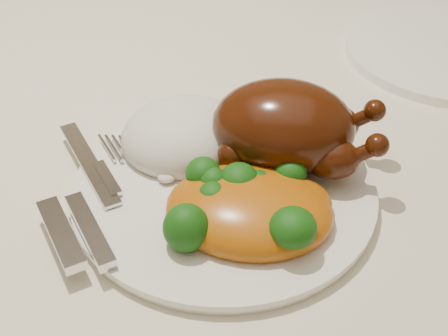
# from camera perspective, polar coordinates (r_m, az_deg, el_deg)

# --- Properties ---
(dining_table) EXTENTS (1.60, 0.90, 0.76)m
(dining_table) POSITION_cam_1_polar(r_m,az_deg,el_deg) (0.79, -9.22, 2.02)
(dining_table) COLOR brown
(dining_table) RESTS_ON floor
(tablecloth) EXTENTS (1.73, 1.03, 0.18)m
(tablecloth) POSITION_cam_1_polar(r_m,az_deg,el_deg) (0.75, -9.79, 6.50)
(tablecloth) COLOR silver
(tablecloth) RESTS_ON dining_table
(dinner_plate) EXTENTS (0.29, 0.29, 0.01)m
(dinner_plate) POSITION_cam_1_polar(r_m,az_deg,el_deg) (0.55, 0.00, -2.07)
(dinner_plate) COLOR white
(dinner_plate) RESTS_ON tablecloth
(side_plate) EXTENTS (0.26, 0.26, 0.01)m
(side_plate) POSITION_cam_1_polar(r_m,az_deg,el_deg) (0.80, 19.77, 10.09)
(side_plate) COLOR white
(side_plate) RESTS_ON tablecloth
(roast_chicken) EXTENTS (0.16, 0.11, 0.08)m
(roast_chicken) POSITION_cam_1_polar(r_m,az_deg,el_deg) (0.55, 5.84, 3.74)
(roast_chicken) COLOR #411506
(roast_chicken) RESTS_ON dinner_plate
(rice_mound) EXTENTS (0.15, 0.14, 0.06)m
(rice_mound) POSITION_cam_1_polar(r_m,az_deg,el_deg) (0.58, -3.61, 2.88)
(rice_mound) COLOR white
(rice_mound) RESTS_ON dinner_plate
(mac_and_cheese) EXTENTS (0.15, 0.12, 0.05)m
(mac_and_cheese) POSITION_cam_1_polar(r_m,az_deg,el_deg) (0.51, 2.48, -3.54)
(mac_and_cheese) COLOR #B9650B
(mac_and_cheese) RESTS_ON dinner_plate
(cutlery) EXTENTS (0.09, 0.19, 0.01)m
(cutlery) POSITION_cam_1_polar(r_m,az_deg,el_deg) (0.53, -12.74, -3.58)
(cutlery) COLOR silver
(cutlery) RESTS_ON dinner_plate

